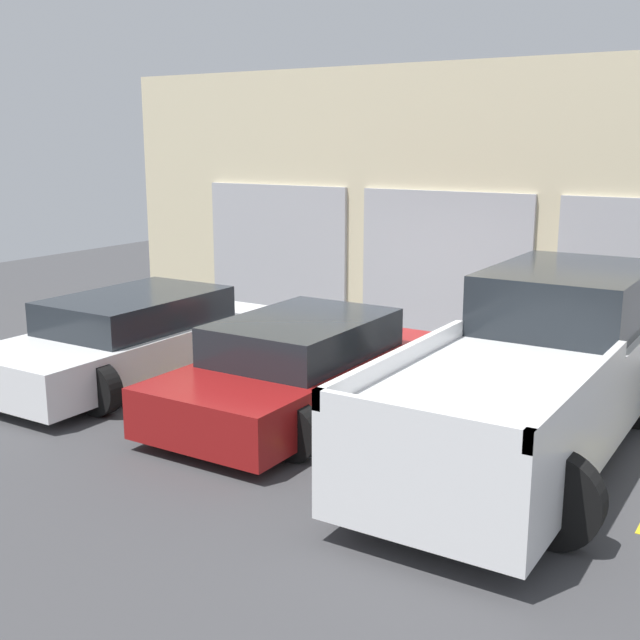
% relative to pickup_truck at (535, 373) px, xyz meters
% --- Properties ---
extents(ground_plane, '(28.00, 28.00, 0.00)m').
position_rel_pickup_truck_xyz_m(ground_plane, '(-2.88, 1.62, -0.89)').
color(ground_plane, '#3D3D3F').
extents(shophouse_building, '(14.51, 0.68, 4.65)m').
position_rel_pickup_truck_xyz_m(shophouse_building, '(-2.89, 4.90, 1.39)').
color(shophouse_building, beige).
rests_on(shophouse_building, ground).
extents(pickup_truck, '(2.48, 5.51, 1.89)m').
position_rel_pickup_truck_xyz_m(pickup_truck, '(0.00, 0.00, 0.00)').
color(pickup_truck, white).
rests_on(pickup_truck, ground).
extents(sedan_white, '(2.30, 4.55, 1.21)m').
position_rel_pickup_truck_xyz_m(sedan_white, '(-5.76, -0.28, -0.31)').
color(sedan_white, white).
rests_on(sedan_white, ground).
extents(sedan_side, '(2.25, 4.21, 1.21)m').
position_rel_pickup_truck_xyz_m(sedan_side, '(-2.88, -0.28, -0.32)').
color(sedan_side, maroon).
rests_on(sedan_side, ground).
extents(parking_stripe_far_left, '(0.12, 2.20, 0.01)m').
position_rel_pickup_truck_xyz_m(parking_stripe_far_left, '(-7.21, -0.31, -0.88)').
color(parking_stripe_far_left, gold).
rests_on(parking_stripe_far_left, ground).
extents(parking_stripe_left, '(0.12, 2.20, 0.01)m').
position_rel_pickup_truck_xyz_m(parking_stripe_left, '(-4.32, -0.31, -0.88)').
color(parking_stripe_left, gold).
rests_on(parking_stripe_left, ground).
extents(parking_stripe_centre, '(0.12, 2.20, 0.01)m').
position_rel_pickup_truck_xyz_m(parking_stripe_centre, '(-1.44, -0.31, -0.88)').
color(parking_stripe_centre, gold).
rests_on(parking_stripe_centre, ground).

